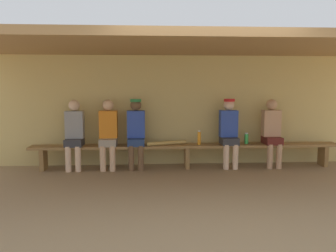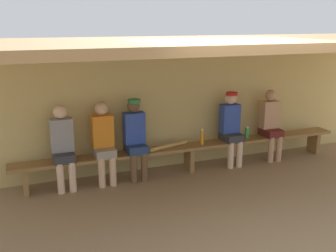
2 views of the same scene
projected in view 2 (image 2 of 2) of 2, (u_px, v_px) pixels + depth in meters
name	position (u px, v px, depth m)	size (l,w,h in m)	color
ground_plane	(234.00, 206.00, 5.73)	(24.00, 24.00, 0.00)	#937754
back_wall	(180.00, 105.00, 7.25)	(8.00, 0.20, 2.20)	tan
dugout_roof	(215.00, 43.00, 5.78)	(8.00, 2.80, 0.12)	#9E7547
bench	(189.00, 149.00, 7.02)	(6.00, 0.36, 0.46)	olive
player_in_white	(135.00, 135.00, 6.59)	(0.34, 0.42, 1.34)	navy
player_in_red	(104.00, 140.00, 6.40)	(0.34, 0.42, 1.34)	gray
player_shirtless_tan	(271.00, 122.00, 7.53)	(0.34, 0.42, 1.34)	#591E19
player_middle	(231.00, 125.00, 7.23)	(0.34, 0.42, 1.34)	#333338
player_leftmost	(63.00, 144.00, 6.18)	(0.34, 0.42, 1.34)	#333338
water_bottle_orange	(202.00, 137.00, 7.04)	(0.06, 0.06, 0.28)	orange
water_bottle_green	(247.00, 133.00, 7.42)	(0.08, 0.08, 0.22)	green
baseball_bat	(168.00, 146.00, 6.86)	(0.07, 0.07, 0.80)	tan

